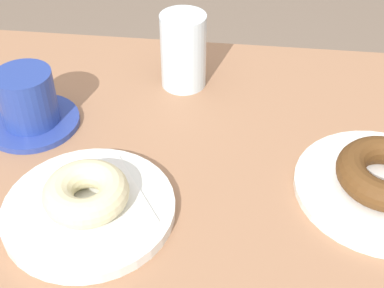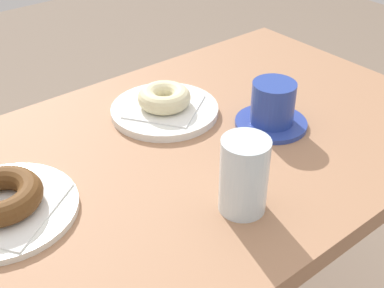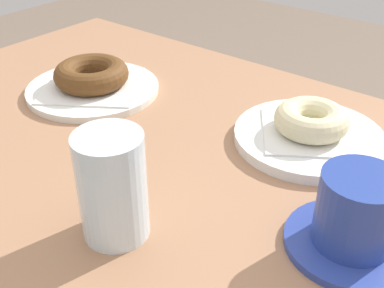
% 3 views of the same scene
% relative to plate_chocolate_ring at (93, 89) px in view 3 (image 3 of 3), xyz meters
% --- Properties ---
extents(table, '(1.18, 0.65, 0.73)m').
position_rel_plate_chocolate_ring_xyz_m(table, '(-0.28, 0.04, -0.08)').
color(table, '#9D6F4F').
rests_on(table, ground_plane).
extents(plate_chocolate_ring, '(0.23, 0.23, 0.01)m').
position_rel_plate_chocolate_ring_xyz_m(plate_chocolate_ring, '(0.00, 0.00, 0.00)').
color(plate_chocolate_ring, white).
rests_on(plate_chocolate_ring, table).
extents(napkin_chocolate_ring, '(0.22, 0.22, 0.00)m').
position_rel_plate_chocolate_ring_xyz_m(napkin_chocolate_ring, '(0.00, 0.00, 0.01)').
color(napkin_chocolate_ring, white).
rests_on(napkin_chocolate_ring, plate_chocolate_ring).
extents(donut_chocolate_ring, '(0.13, 0.13, 0.04)m').
position_rel_plate_chocolate_ring_xyz_m(donut_chocolate_ring, '(0.00, 0.00, 0.03)').
color(donut_chocolate_ring, '#563417').
rests_on(donut_chocolate_ring, napkin_chocolate_ring).
extents(plate_sugar_ring, '(0.22, 0.22, 0.02)m').
position_rel_plate_chocolate_ring_xyz_m(plate_sugar_ring, '(-0.37, -0.08, 0.00)').
color(plate_sugar_ring, white).
rests_on(plate_sugar_ring, table).
extents(napkin_sugar_ring, '(0.18, 0.18, 0.00)m').
position_rel_plate_chocolate_ring_xyz_m(napkin_sugar_ring, '(-0.37, -0.08, 0.01)').
color(napkin_sugar_ring, white).
rests_on(napkin_sugar_ring, plate_sugar_ring).
extents(donut_sugar_ring, '(0.11, 0.11, 0.04)m').
position_rel_plate_chocolate_ring_xyz_m(donut_sugar_ring, '(-0.37, -0.08, 0.03)').
color(donut_sugar_ring, beige).
rests_on(donut_sugar_ring, napkin_sugar_ring).
extents(water_glass, '(0.07, 0.07, 0.12)m').
position_rel_plate_chocolate_ring_xyz_m(water_glass, '(-0.29, 0.22, 0.06)').
color(water_glass, silver).
rests_on(water_glass, table).
extents(coffee_cup, '(0.14, 0.14, 0.09)m').
position_rel_plate_chocolate_ring_xyz_m(coffee_cup, '(-0.50, 0.08, 0.04)').
color(coffee_cup, '#2B4097').
rests_on(coffee_cup, table).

